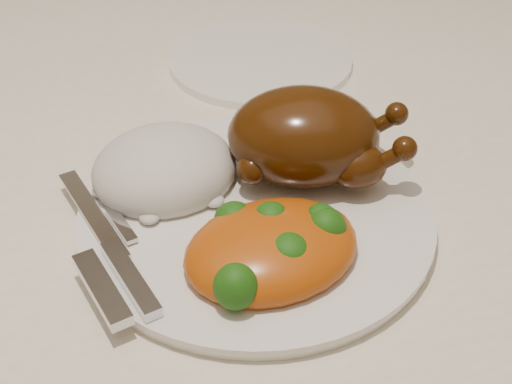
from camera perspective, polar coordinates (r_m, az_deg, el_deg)
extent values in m
cylinder|color=brown|center=(1.45, 16.67, 3.24)|extent=(0.07, 0.07, 0.72)
cube|color=brown|center=(0.75, -14.98, 2.97)|extent=(1.60, 0.90, 0.04)
cube|color=beige|center=(0.74, -15.28, 4.49)|extent=(1.72, 1.02, 0.01)
cube|color=beige|center=(1.23, -15.69, 13.91)|extent=(1.72, 0.01, 0.18)
cylinder|color=white|center=(0.59, 0.00, -1.99)|extent=(0.35, 0.35, 0.01)
cylinder|color=white|center=(0.83, 0.37, 10.52)|extent=(0.27, 0.27, 0.01)
ellipsoid|color=#432207|center=(0.61, 3.82, 4.46)|extent=(0.15, 0.13, 0.08)
ellipsoid|color=#432207|center=(0.59, 3.16, 5.61)|extent=(0.07, 0.06, 0.03)
ellipsoid|color=#432207|center=(0.60, 8.19, 2.03)|extent=(0.05, 0.04, 0.04)
sphere|color=#432207|center=(0.59, 11.82, 3.42)|extent=(0.02, 0.02, 0.02)
ellipsoid|color=#432207|center=(0.64, 7.80, 4.83)|extent=(0.05, 0.04, 0.04)
sphere|color=#432207|center=(0.63, 11.19, 6.16)|extent=(0.02, 0.02, 0.02)
sphere|color=#432207|center=(0.59, -0.30, 1.84)|extent=(0.03, 0.03, 0.03)
sphere|color=#432207|center=(0.64, -0.11, 5.06)|extent=(0.03, 0.03, 0.03)
ellipsoid|color=silver|center=(0.62, -7.32, 1.77)|extent=(0.14, 0.13, 0.07)
ellipsoid|color=#B54A0B|center=(0.54, 1.25, -4.65)|extent=(0.16, 0.13, 0.05)
ellipsoid|color=#B54A0B|center=(0.55, 4.60, -3.24)|extent=(0.06, 0.06, 0.03)
ellipsoid|color=#0D3C0A|center=(0.53, 2.05, -4.63)|extent=(0.02, 0.02, 0.02)
ellipsoid|color=#0D3C0A|center=(0.52, 2.61, -4.79)|extent=(0.03, 0.03, 0.03)
ellipsoid|color=#0D3C0A|center=(0.54, 5.59, -3.00)|extent=(0.03, 0.03, 0.03)
ellipsoid|color=#0D3C0A|center=(0.56, -1.74, -2.36)|extent=(0.03, 0.03, 0.03)
ellipsoid|color=#0D3C0A|center=(0.50, -1.47, -7.53)|extent=(0.03, 0.03, 0.03)
ellipsoid|color=#0D3C0A|center=(0.55, 5.21, -2.25)|extent=(0.03, 0.03, 0.03)
ellipsoid|color=#0D3C0A|center=(0.50, -1.65, -7.58)|extent=(0.03, 0.03, 0.03)
ellipsoid|color=#0D3C0A|center=(0.55, 1.21, -2.31)|extent=(0.03, 0.03, 0.03)
cube|color=silver|center=(0.59, -12.95, -1.69)|extent=(0.05, 0.13, 0.00)
cube|color=silver|center=(0.53, -12.23, -7.57)|extent=(0.04, 0.08, 0.01)
cube|color=silver|center=(0.53, -10.02, -6.82)|extent=(0.04, 0.08, 0.01)
cube|color=silver|center=(0.59, -10.96, -1.30)|extent=(0.04, 0.09, 0.00)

